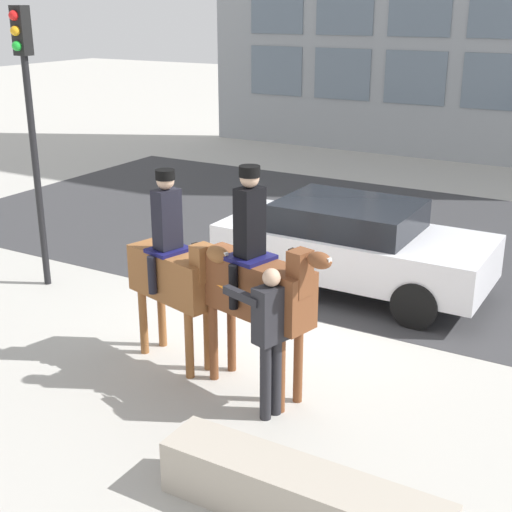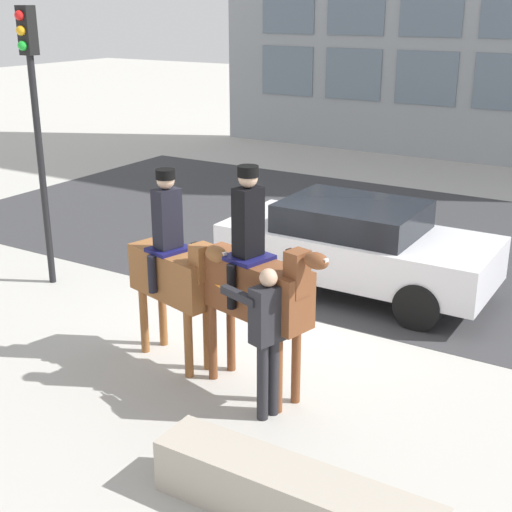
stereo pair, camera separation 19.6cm
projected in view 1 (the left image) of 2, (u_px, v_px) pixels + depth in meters
name	position (u px, v px, depth m)	size (l,w,h in m)	color
ground_plane	(278.00, 328.00, 10.34)	(80.00, 80.00, 0.00)	#B2AFA8
road_surface	(391.00, 240.00, 14.21)	(18.63, 8.50, 0.01)	#38383A
mounted_horse_lead	(174.00, 270.00, 8.97)	(1.74, 0.76, 2.56)	brown
mounted_horse_companion	(256.00, 282.00, 8.22)	(1.91, 0.79, 2.77)	brown
pedestrian_bystander	(270.00, 331.00, 7.80)	(0.91, 0.45, 1.80)	#232328
street_car_near_lane	(353.00, 244.00, 11.48)	(4.32, 1.96, 1.48)	silver
traffic_light	(29.00, 107.00, 11.01)	(0.24, 0.29, 4.43)	black
planter_ledge	(301.00, 497.00, 6.39)	(2.71, 0.56, 0.54)	#ADA393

